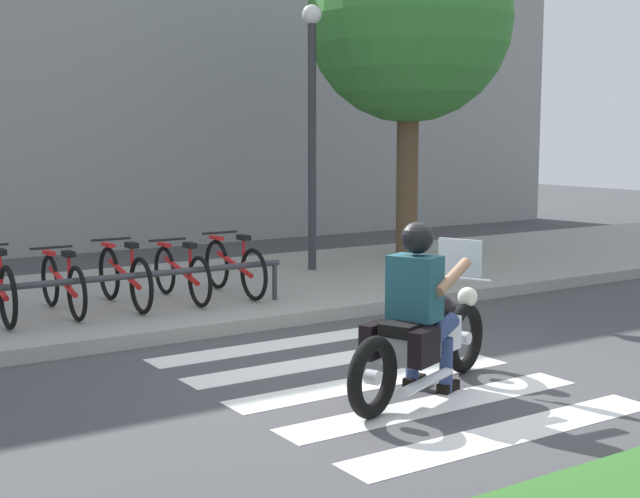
% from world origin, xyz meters
% --- Properties ---
extents(ground_plane, '(48.00, 48.00, 0.00)m').
position_xyz_m(ground_plane, '(0.00, 0.00, 0.00)').
color(ground_plane, '#424244').
extents(sidewalk, '(24.00, 4.40, 0.15)m').
position_xyz_m(sidewalk, '(0.00, 4.45, 0.07)').
color(sidewalk, gray).
rests_on(sidewalk, ground).
extents(crosswalk_stripe_0, '(2.80, 0.40, 0.01)m').
position_xyz_m(crosswalk_stripe_0, '(-0.29, -1.60, 0.00)').
color(crosswalk_stripe_0, white).
rests_on(crosswalk_stripe_0, ground).
extents(crosswalk_stripe_1, '(2.80, 0.40, 0.01)m').
position_xyz_m(crosswalk_stripe_1, '(-0.29, -0.80, 0.00)').
color(crosswalk_stripe_1, white).
rests_on(crosswalk_stripe_1, ground).
extents(crosswalk_stripe_2, '(2.80, 0.40, 0.01)m').
position_xyz_m(crosswalk_stripe_2, '(-0.29, 0.00, 0.00)').
color(crosswalk_stripe_2, white).
rests_on(crosswalk_stripe_2, ground).
extents(crosswalk_stripe_3, '(2.80, 0.40, 0.01)m').
position_xyz_m(crosswalk_stripe_3, '(-0.29, 0.80, 0.00)').
color(crosswalk_stripe_3, white).
rests_on(crosswalk_stripe_3, ground).
extents(crosswalk_stripe_4, '(2.80, 0.40, 0.01)m').
position_xyz_m(crosswalk_stripe_4, '(-0.29, 1.60, 0.00)').
color(crosswalk_stripe_4, white).
rests_on(crosswalk_stripe_4, ground).
extents(motorcycle, '(2.09, 0.99, 1.22)m').
position_xyz_m(motorcycle, '(-0.16, -0.49, 0.46)').
color(motorcycle, black).
rests_on(motorcycle, ground).
extents(rider, '(0.75, 0.69, 1.43)m').
position_xyz_m(rider, '(-0.23, -0.51, 0.82)').
color(rider, '#1E4C59').
rests_on(rider, ground).
extents(bicycle_1, '(0.48, 1.58, 0.72)m').
position_xyz_m(bicycle_1, '(-1.86, 3.63, 0.48)').
color(bicycle_1, black).
rests_on(bicycle_1, sidewalk).
extents(bicycle_2, '(0.48, 1.66, 0.77)m').
position_xyz_m(bicycle_2, '(-1.15, 3.63, 0.50)').
color(bicycle_2, black).
rests_on(bicycle_2, sidewalk).
extents(bicycle_3, '(0.48, 1.60, 0.72)m').
position_xyz_m(bicycle_3, '(-0.44, 3.63, 0.48)').
color(bicycle_3, black).
rests_on(bicycle_3, sidewalk).
extents(bicycle_4, '(0.48, 1.61, 0.76)m').
position_xyz_m(bicycle_4, '(0.27, 3.63, 0.50)').
color(bicycle_4, black).
rests_on(bicycle_4, sidewalk).
extents(bike_rack, '(3.44, 0.07, 0.49)m').
position_xyz_m(bike_rack, '(-1.15, 3.08, 0.56)').
color(bike_rack, '#333338').
rests_on(bike_rack, sidewalk).
extents(street_lamp, '(0.28, 0.28, 3.95)m').
position_xyz_m(street_lamp, '(2.20, 4.85, 2.42)').
color(street_lamp, '#2D2D33').
rests_on(street_lamp, ground).
extents(tree_near_rack, '(3.27, 3.27, 5.58)m').
position_xyz_m(tree_near_rack, '(4.30, 5.25, 3.92)').
color(tree_near_rack, brown).
rests_on(tree_near_rack, ground).
extents(building_backdrop, '(24.00, 1.20, 7.11)m').
position_xyz_m(building_backdrop, '(0.00, 10.15, 3.55)').
color(building_backdrop, gray).
rests_on(building_backdrop, ground).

